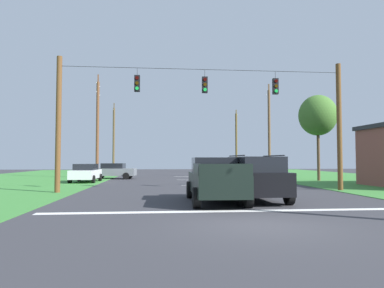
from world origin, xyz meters
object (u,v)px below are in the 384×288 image
at_px(pickup_truck, 215,180).
at_px(distant_car_crossing_white, 86,173).
at_px(tree_roadside_right, 318,116).
at_px(utility_pole_mid_right, 269,132).
at_px(distant_car_oncoming, 113,171).
at_px(utility_pole_far_right, 236,142).
at_px(overhead_signal_span, 205,119).
at_px(utility_pole_mid_left, 98,127).
at_px(utility_pole_far_left, 114,139).
at_px(suv_black, 254,177).

relative_size(pickup_truck, distant_car_crossing_white, 1.25).
bearing_deg(tree_roadside_right, utility_pole_mid_right, 116.55).
height_order(distant_car_oncoming, utility_pole_far_right, utility_pole_far_right).
bearing_deg(overhead_signal_span, pickup_truck, -92.13).
xyz_separation_m(overhead_signal_span, utility_pole_mid_left, (-8.88, 15.74, 0.97)).
xyz_separation_m(distant_car_crossing_white, utility_pole_mid_right, (17.30, 5.36, 3.93)).
xyz_separation_m(pickup_truck, utility_pole_far_left, (-8.72, 33.55, 3.71)).
height_order(distant_car_crossing_white, distant_car_oncoming, same).
bearing_deg(pickup_truck, overhead_signal_span, 87.87).
bearing_deg(tree_roadside_right, utility_pole_far_left, 136.42).
bearing_deg(utility_pole_far_left, distant_car_oncoming, -82.67).
relative_size(distant_car_oncoming, utility_pole_mid_right, 0.46).
xyz_separation_m(distant_car_crossing_white, tree_roadside_right, (19.98, -0.01, 4.98)).
distance_m(suv_black, utility_pole_mid_right, 20.89).
relative_size(utility_pole_mid_left, tree_roadside_right, 1.39).
xyz_separation_m(pickup_truck, utility_pole_mid_left, (-8.69, 20.74, 4.23)).
bearing_deg(tree_roadside_right, utility_pole_mid_left, 162.33).
height_order(suv_black, tree_roadside_right, tree_roadside_right).
bearing_deg(utility_pole_far_right, distant_car_oncoming, -135.21).
xyz_separation_m(distant_car_crossing_white, distant_car_oncoming, (1.57, 5.10, 0.00)).
height_order(overhead_signal_span, pickup_truck, overhead_signal_span).
xyz_separation_m(distant_car_oncoming, tree_roadside_right, (18.41, -5.11, 4.98)).
bearing_deg(overhead_signal_span, utility_pole_mid_left, 119.43).
relative_size(overhead_signal_span, distant_car_oncoming, 3.78).
height_order(utility_pole_far_right, utility_pole_mid_left, utility_pole_mid_left).
distance_m(overhead_signal_span, tree_roadside_right, 14.74).
height_order(distant_car_oncoming, utility_pole_mid_right, utility_pole_mid_right).
relative_size(pickup_truck, utility_pole_far_left, 0.56).
bearing_deg(distant_car_crossing_white, utility_pole_far_right, 50.14).
bearing_deg(suv_black, utility_pole_far_right, 78.63).
height_order(suv_black, utility_pole_far_right, utility_pole_far_right).
xyz_separation_m(overhead_signal_span, distant_car_oncoming, (-7.09, 14.42, -3.44)).
xyz_separation_m(suv_black, utility_pole_mid_left, (-10.53, 20.41, 4.13)).
relative_size(distant_car_crossing_white, utility_pole_far_left, 0.45).
relative_size(distant_car_crossing_white, utility_pole_far_right, 0.47).
relative_size(suv_black, utility_pole_mid_left, 0.46).
relative_size(utility_pole_far_right, utility_pole_far_left, 0.95).
bearing_deg(overhead_signal_span, tree_roadside_right, 39.42).
height_order(distant_car_crossing_white, utility_pole_mid_left, utility_pole_mid_left).
bearing_deg(distant_car_crossing_white, suv_black, -53.60).
distance_m(pickup_truck, utility_pole_far_right, 36.29).
xyz_separation_m(pickup_truck, distant_car_crossing_white, (-8.47, 14.32, -0.18)).
distance_m(pickup_truck, distant_car_oncoming, 20.61).
xyz_separation_m(distant_car_crossing_white, utility_pole_far_left, (-0.24, 19.24, 3.89)).
bearing_deg(utility_pole_mid_right, utility_pole_far_right, 90.02).
distance_m(suv_black, tree_roadside_right, 17.64).
bearing_deg(distant_car_oncoming, distant_car_crossing_white, -107.12).
bearing_deg(utility_pole_mid_right, pickup_truck, -114.15).
bearing_deg(pickup_truck, suv_black, 10.03).
bearing_deg(utility_pole_far_left, utility_pole_mid_right, -38.35).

